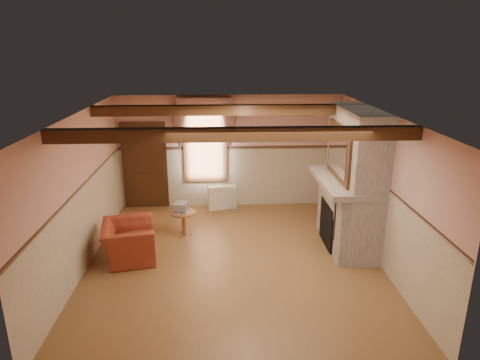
{
  "coord_description": "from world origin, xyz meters",
  "views": [
    {
      "loc": [
        -0.23,
        -7.34,
        3.96
      ],
      "look_at": [
        0.16,
        0.8,
        1.36
      ],
      "focal_mm": 32.0,
      "sensor_mm": 36.0,
      "label": 1
    }
  ],
  "objects_px": {
    "armchair": "(129,241)",
    "oil_lamp": "(341,166)",
    "radiator": "(222,197)",
    "mantel_clock": "(336,164)",
    "side_table": "(184,224)",
    "bowl": "(344,175)"
  },
  "relations": [
    {
      "from": "armchair",
      "to": "oil_lamp",
      "type": "distance_m",
      "value": 4.49
    },
    {
      "from": "armchair",
      "to": "bowl",
      "type": "height_order",
      "value": "bowl"
    },
    {
      "from": "mantel_clock",
      "to": "side_table",
      "type": "bearing_deg",
      "value": -177.12
    },
    {
      "from": "armchair",
      "to": "mantel_clock",
      "type": "xyz_separation_m",
      "value": [
        4.25,
        1.15,
        1.16
      ]
    },
    {
      "from": "radiator",
      "to": "mantel_clock",
      "type": "height_order",
      "value": "mantel_clock"
    },
    {
      "from": "armchair",
      "to": "side_table",
      "type": "relative_size",
      "value": 2.0
    },
    {
      "from": "radiator",
      "to": "oil_lamp",
      "type": "relative_size",
      "value": 2.5
    },
    {
      "from": "radiator",
      "to": "mantel_clock",
      "type": "bearing_deg",
      "value": -42.53
    },
    {
      "from": "oil_lamp",
      "to": "side_table",
      "type": "bearing_deg",
      "value": 177.07
    },
    {
      "from": "armchair",
      "to": "radiator",
      "type": "relative_size",
      "value": 1.57
    },
    {
      "from": "armchair",
      "to": "oil_lamp",
      "type": "xyz_separation_m",
      "value": [
        4.25,
        0.82,
        1.2
      ]
    },
    {
      "from": "armchair",
      "to": "mantel_clock",
      "type": "relative_size",
      "value": 4.59
    },
    {
      "from": "side_table",
      "to": "bowl",
      "type": "relative_size",
      "value": 1.76
    },
    {
      "from": "armchair",
      "to": "side_table",
      "type": "xyz_separation_m",
      "value": [
        0.96,
        0.99,
        -0.08
      ]
    },
    {
      "from": "oil_lamp",
      "to": "armchair",
      "type": "bearing_deg",
      "value": -169.1
    },
    {
      "from": "armchair",
      "to": "radiator",
      "type": "bearing_deg",
      "value": -45.94
    },
    {
      "from": "bowl",
      "to": "oil_lamp",
      "type": "distance_m",
      "value": 0.28
    },
    {
      "from": "radiator",
      "to": "bowl",
      "type": "height_order",
      "value": "bowl"
    },
    {
      "from": "armchair",
      "to": "radiator",
      "type": "height_order",
      "value": "armchair"
    },
    {
      "from": "side_table",
      "to": "bowl",
      "type": "bearing_deg",
      "value": -7.44
    },
    {
      "from": "mantel_clock",
      "to": "oil_lamp",
      "type": "height_order",
      "value": "oil_lamp"
    },
    {
      "from": "mantel_clock",
      "to": "radiator",
      "type": "bearing_deg",
      "value": 150.76
    }
  ]
}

